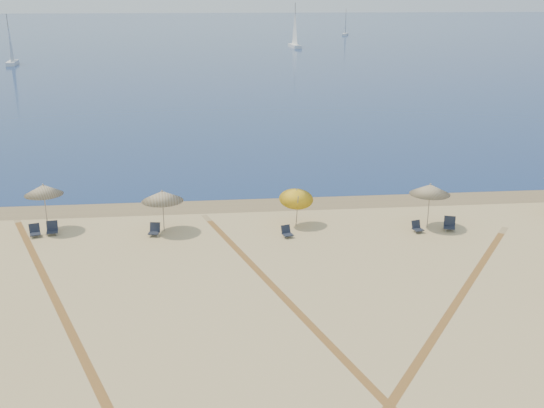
{
  "coord_description": "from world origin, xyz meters",
  "views": [
    {
      "loc": [
        -3.42,
        -13.18,
        12.34
      ],
      "look_at": [
        0.0,
        20.0,
        1.3
      ],
      "focal_mm": 42.17,
      "sensor_mm": 36.0,
      "label": 1
    }
  ],
  "objects_px": {
    "chair_4": "(154,230)",
    "sailboat_2": "(295,34)",
    "umbrella_2": "(162,196)",
    "sailboat_1": "(11,50)",
    "chair_5": "(287,232)",
    "umbrella_3": "(296,195)",
    "chair_2": "(35,231)",
    "umbrella_4": "(430,189)",
    "sailboat_0": "(345,27)",
    "umbrella_1": "(43,190)",
    "chair_7": "(449,224)",
    "chair_6": "(417,227)",
    "chair_3": "(52,229)"
  },
  "relations": [
    {
      "from": "chair_2",
      "to": "chair_3",
      "type": "distance_m",
      "value": 0.89
    },
    {
      "from": "chair_2",
      "to": "umbrella_1",
      "type": "bearing_deg",
      "value": 43.82
    },
    {
      "from": "sailboat_1",
      "to": "sailboat_2",
      "type": "bearing_deg",
      "value": 22.96
    },
    {
      "from": "chair_2",
      "to": "sailboat_0",
      "type": "relative_size",
      "value": 0.1
    },
    {
      "from": "umbrella_4",
      "to": "chair_6",
      "type": "height_order",
      "value": "umbrella_4"
    },
    {
      "from": "chair_3",
      "to": "chair_7",
      "type": "height_order",
      "value": "chair_7"
    },
    {
      "from": "sailboat_0",
      "to": "chair_2",
      "type": "bearing_deg",
      "value": -88.6
    },
    {
      "from": "chair_5",
      "to": "umbrella_4",
      "type": "bearing_deg",
      "value": -12.8
    },
    {
      "from": "chair_4",
      "to": "sailboat_2",
      "type": "relative_size",
      "value": 0.07
    },
    {
      "from": "chair_6",
      "to": "sailboat_2",
      "type": "distance_m",
      "value": 123.58
    },
    {
      "from": "chair_7",
      "to": "sailboat_1",
      "type": "xyz_separation_m",
      "value": [
        -47.73,
        90.28,
        2.36
      ]
    },
    {
      "from": "chair_2",
      "to": "sailboat_1",
      "type": "bearing_deg",
      "value": 88.16
    },
    {
      "from": "chair_5",
      "to": "sailboat_2",
      "type": "bearing_deg",
      "value": 64.15
    },
    {
      "from": "chair_5",
      "to": "sailboat_2",
      "type": "distance_m",
      "value": 124.39
    },
    {
      "from": "sailboat_1",
      "to": "sailboat_2",
      "type": "distance_m",
      "value": 64.96
    },
    {
      "from": "umbrella_2",
      "to": "chair_3",
      "type": "height_order",
      "value": "umbrella_2"
    },
    {
      "from": "chair_5",
      "to": "umbrella_3",
      "type": "bearing_deg",
      "value": 47.76
    },
    {
      "from": "chair_4",
      "to": "chair_5",
      "type": "bearing_deg",
      "value": 2.78
    },
    {
      "from": "umbrella_2",
      "to": "sailboat_1",
      "type": "relative_size",
      "value": 0.27
    },
    {
      "from": "sailboat_2",
      "to": "umbrella_1",
      "type": "bearing_deg",
      "value": -109.69
    },
    {
      "from": "chair_7",
      "to": "chair_6",
      "type": "bearing_deg",
      "value": -156.17
    },
    {
      "from": "umbrella_2",
      "to": "chair_2",
      "type": "bearing_deg",
      "value": -179.66
    },
    {
      "from": "chair_3",
      "to": "sailboat_1",
      "type": "xyz_separation_m",
      "value": [
        -26.24,
        88.71,
        2.38
      ]
    },
    {
      "from": "chair_4",
      "to": "chair_5",
      "type": "relative_size",
      "value": 1.03
    },
    {
      "from": "umbrella_3",
      "to": "sailboat_0",
      "type": "distance_m",
      "value": 171.3
    },
    {
      "from": "sailboat_2",
      "to": "umbrella_3",
      "type": "bearing_deg",
      "value": -103.43
    },
    {
      "from": "chair_4",
      "to": "umbrella_4",
      "type": "bearing_deg",
      "value": 9.55
    },
    {
      "from": "umbrella_2",
      "to": "sailboat_1",
      "type": "xyz_separation_m",
      "value": [
        -32.2,
        88.91,
        0.67
      ]
    },
    {
      "from": "chair_6",
      "to": "sailboat_2",
      "type": "height_order",
      "value": "sailboat_2"
    },
    {
      "from": "chair_2",
      "to": "umbrella_3",
      "type": "bearing_deg",
      "value": -17.12
    },
    {
      "from": "chair_3",
      "to": "chair_7",
      "type": "distance_m",
      "value": 21.55
    },
    {
      "from": "umbrella_2",
      "to": "umbrella_4",
      "type": "relative_size",
      "value": 0.94
    },
    {
      "from": "chair_4",
      "to": "chair_6",
      "type": "relative_size",
      "value": 1.06
    },
    {
      "from": "chair_2",
      "to": "sailboat_1",
      "type": "height_order",
      "value": "sailboat_1"
    },
    {
      "from": "umbrella_2",
      "to": "chair_3",
      "type": "distance_m",
      "value": 6.2
    },
    {
      "from": "chair_3",
      "to": "sailboat_1",
      "type": "height_order",
      "value": "sailboat_1"
    },
    {
      "from": "umbrella_3",
      "to": "chair_4",
      "type": "height_order",
      "value": "umbrella_3"
    },
    {
      "from": "umbrella_1",
      "to": "chair_2",
      "type": "xyz_separation_m",
      "value": [
        -0.47,
        -0.87,
        -2.02
      ]
    },
    {
      "from": "umbrella_3",
      "to": "sailboat_2",
      "type": "height_order",
      "value": "sailboat_2"
    },
    {
      "from": "umbrella_4",
      "to": "sailboat_2",
      "type": "xyz_separation_m",
      "value": [
        9.4,
        122.44,
        0.92
      ]
    },
    {
      "from": "chair_5",
      "to": "sailboat_2",
      "type": "height_order",
      "value": "sailboat_2"
    },
    {
      "from": "umbrella_4",
      "to": "chair_3",
      "type": "relative_size",
      "value": 3.3
    },
    {
      "from": "sailboat_0",
      "to": "sailboat_1",
      "type": "relative_size",
      "value": 0.88
    },
    {
      "from": "sailboat_0",
      "to": "sailboat_1",
      "type": "xyz_separation_m",
      "value": [
        -78.05,
        -78.11,
        0.32
      ]
    },
    {
      "from": "chair_2",
      "to": "sailboat_1",
      "type": "xyz_separation_m",
      "value": [
        -25.38,
        88.95,
        2.39
      ]
    },
    {
      "from": "umbrella_3",
      "to": "chair_5",
      "type": "xyz_separation_m",
      "value": [
        -0.73,
        -1.61,
        -1.53
      ]
    },
    {
      "from": "chair_2",
      "to": "chair_5",
      "type": "height_order",
      "value": "chair_2"
    },
    {
      "from": "umbrella_2",
      "to": "chair_5",
      "type": "bearing_deg",
      "value": -12.83
    },
    {
      "from": "umbrella_3",
      "to": "chair_3",
      "type": "relative_size",
      "value": 3.15
    },
    {
      "from": "umbrella_1",
      "to": "sailboat_0",
      "type": "distance_m",
      "value": 174.19
    }
  ]
}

